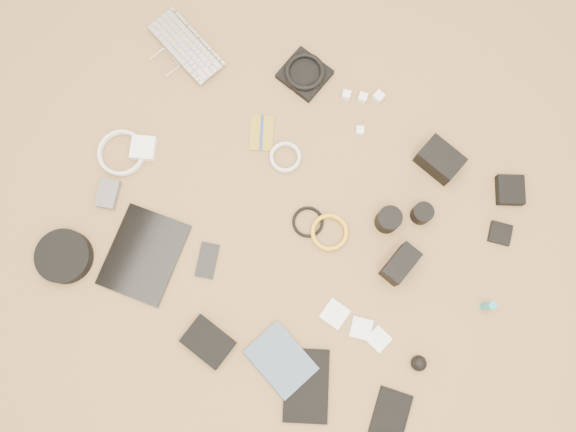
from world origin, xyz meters
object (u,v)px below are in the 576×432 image
at_px(dslr_camera, 440,160).
at_px(phone, 207,260).
at_px(laptop, 177,54).
at_px(tablet, 144,255).
at_px(headphone_case, 64,256).
at_px(paperback, 263,376).

xyz_separation_m(dslr_camera, phone, (-0.55, -0.60, -0.03)).
height_order(laptop, phone, laptop).
distance_m(tablet, headphone_case, 0.25).
relative_size(laptop, tablet, 1.03).
distance_m(phone, headphone_case, 0.45).
bearing_deg(tablet, laptop, 103.94).
bearing_deg(laptop, paperback, -25.62).
height_order(laptop, headphone_case, headphone_case).
bearing_deg(laptop, headphone_case, -66.74).
bearing_deg(headphone_case, laptop, 89.32).
bearing_deg(dslr_camera, laptop, -162.35).
distance_m(laptop, dslr_camera, 0.95).
xyz_separation_m(tablet, headphone_case, (-0.22, -0.11, 0.02)).
height_order(dslr_camera, headphone_case, dslr_camera).
bearing_deg(paperback, headphone_case, 108.15).
xyz_separation_m(phone, headphone_case, (-0.41, -0.18, 0.02)).
bearing_deg(paperback, phone, 75.31).
height_order(dslr_camera, paperback, dslr_camera).
relative_size(dslr_camera, tablet, 0.48).
relative_size(dslr_camera, phone, 1.20).
bearing_deg(dslr_camera, paperback, -88.43).
bearing_deg(tablet, dslr_camera, 38.36).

